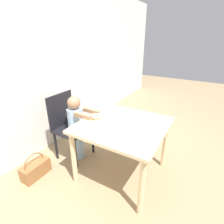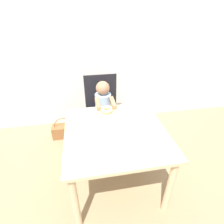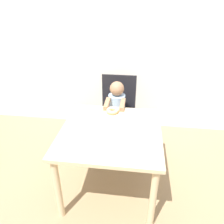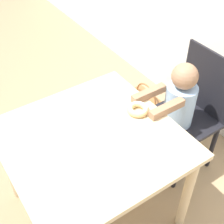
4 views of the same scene
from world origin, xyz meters
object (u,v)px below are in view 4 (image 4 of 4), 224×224
(chair, at_px, (190,112))
(child_figure, at_px, (176,118))
(donut, at_px, (138,109))
(handbag, at_px, (145,105))

(chair, distance_m, child_figure, 0.14)
(chair, bearing_deg, donut, -90.84)
(child_figure, relative_size, handbag, 2.64)
(donut, distance_m, handbag, 1.04)
(handbag, bearing_deg, child_figure, -20.45)
(child_figure, xyz_separation_m, donut, (-0.01, -0.36, 0.26))
(chair, xyz_separation_m, child_figure, (0.00, -0.14, 0.00))
(child_figure, bearing_deg, donut, -91.16)
(child_figure, distance_m, handbag, 0.74)
(chair, height_order, handbag, chair)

